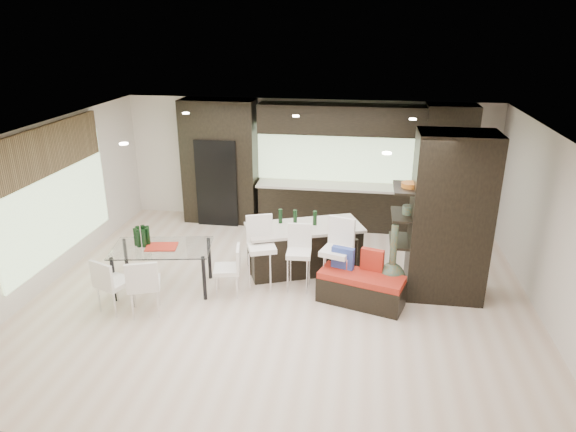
% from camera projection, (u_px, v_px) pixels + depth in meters
% --- Properties ---
extents(ground, '(8.00, 8.00, 0.00)m').
position_uv_depth(ground, '(283.00, 293.00, 8.51)').
color(ground, beige).
rests_on(ground, ground).
extents(back_wall, '(8.00, 0.02, 2.70)m').
position_uv_depth(back_wall, '(308.00, 161.00, 11.26)').
color(back_wall, silver).
rests_on(back_wall, ground).
extents(left_wall, '(0.02, 7.00, 2.70)m').
position_uv_depth(left_wall, '(47.00, 205.00, 8.60)').
color(left_wall, silver).
rests_on(left_wall, ground).
extents(right_wall, '(0.02, 7.00, 2.70)m').
position_uv_depth(right_wall, '(553.00, 232.00, 7.46)').
color(right_wall, silver).
rests_on(right_wall, ground).
extents(ceiling, '(8.00, 7.00, 0.02)m').
position_uv_depth(ceiling, '(282.00, 132.00, 7.55)').
color(ceiling, white).
rests_on(ceiling, ground).
extents(window_left, '(0.04, 3.20, 1.90)m').
position_uv_depth(window_left, '(56.00, 201.00, 8.78)').
color(window_left, '#B2D199').
rests_on(window_left, left_wall).
extents(window_back, '(3.40, 0.04, 1.20)m').
position_uv_depth(window_back, '(335.00, 154.00, 11.07)').
color(window_back, '#B2D199').
rests_on(window_back, back_wall).
extents(stone_accent, '(0.08, 3.00, 0.80)m').
position_uv_depth(stone_accent, '(49.00, 149.00, 8.45)').
color(stone_accent, brown).
rests_on(stone_accent, left_wall).
extents(ceiling_spots, '(4.00, 3.00, 0.02)m').
position_uv_depth(ceiling_spots, '(285.00, 130.00, 7.79)').
color(ceiling_spots, white).
rests_on(ceiling_spots, ceiling).
extents(back_cabinetry, '(6.80, 0.68, 2.70)m').
position_uv_depth(back_cabinetry, '(330.00, 166.00, 10.89)').
color(back_cabinetry, black).
rests_on(back_cabinetry, ground).
extents(refrigerator, '(0.90, 0.68, 1.90)m').
position_uv_depth(refrigerator, '(220.00, 180.00, 11.32)').
color(refrigerator, black).
rests_on(refrigerator, ground).
extents(partition_column, '(1.20, 0.80, 2.70)m').
position_uv_depth(partition_column, '(450.00, 217.00, 8.03)').
color(partition_column, black).
rests_on(partition_column, ground).
extents(kitchen_island, '(2.19, 1.55, 0.84)m').
position_uv_depth(kitchen_island, '(304.00, 248.00, 9.20)').
color(kitchen_island, black).
rests_on(kitchen_island, ground).
extents(stool_left, '(0.57, 0.57, 0.99)m').
position_uv_depth(stool_left, '(262.00, 260.00, 8.56)').
color(stool_left, white).
rests_on(stool_left, ground).
extents(stool_mid, '(0.42, 0.42, 0.90)m').
position_uv_depth(stool_mid, '(299.00, 264.00, 8.51)').
color(stool_mid, white).
rests_on(stool_mid, ground).
extents(stool_right, '(0.57, 0.57, 1.02)m').
position_uv_depth(stool_right, '(336.00, 264.00, 8.37)').
color(stool_right, white).
rests_on(stool_right, ground).
extents(bench, '(1.43, 0.88, 0.52)m').
position_uv_depth(bench, '(361.00, 289.00, 8.12)').
color(bench, black).
rests_on(bench, ground).
extents(floor_vase, '(0.59, 0.59, 1.31)m').
position_uv_depth(floor_vase, '(392.00, 263.00, 8.09)').
color(floor_vase, '#434F39').
rests_on(floor_vase, ground).
extents(dining_table, '(1.73, 1.17, 0.77)m').
position_uv_depth(dining_table, '(164.00, 268.00, 8.52)').
color(dining_table, white).
rests_on(dining_table, ground).
extents(chair_near, '(0.61, 0.61, 0.87)m').
position_uv_depth(chair_near, '(145.00, 288.00, 7.80)').
color(chair_near, white).
rests_on(chair_near, ground).
extents(chair_far, '(0.58, 0.58, 0.82)m').
position_uv_depth(chair_far, '(114.00, 286.00, 7.89)').
color(chair_far, white).
rests_on(chair_far, ground).
extents(chair_end, '(0.49, 0.49, 0.78)m').
position_uv_depth(chair_end, '(227.00, 273.00, 8.37)').
color(chair_end, white).
rests_on(chair_end, ground).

